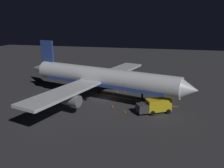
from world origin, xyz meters
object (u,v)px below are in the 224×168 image
object	(u,v)px
traffic_cone_near_right	(117,92)
traffic_cone_under_wing	(113,106)
baggage_truck	(155,106)
ground_crew_worker	(142,106)
catering_truck	(115,83)
traffic_cone_near_left	(125,92)
traffic_cone_far	(125,112)
airliner	(100,78)

from	to	relation	value
traffic_cone_near_right	traffic_cone_under_wing	world-z (taller)	same
baggage_truck	traffic_cone_under_wing	size ratio (longest dim) A/B	11.70
traffic_cone_near_right	traffic_cone_under_wing	size ratio (longest dim) A/B	1.00
ground_crew_worker	traffic_cone_near_right	size ratio (longest dim) A/B	3.16
catering_truck	traffic_cone_near_left	xyz separation A→B (m)	(3.15, 3.29, -1.06)
ground_crew_worker	catering_truck	bearing A→B (deg)	-148.03
traffic_cone_near_left	traffic_cone_far	size ratio (longest dim) A/B	1.00
traffic_cone_near_right	baggage_truck	bearing A→B (deg)	42.78
catering_truck	traffic_cone_under_wing	distance (m)	13.42
baggage_truck	traffic_cone_near_right	xyz separation A→B (m)	(-9.97, -9.23, -1.06)
ground_crew_worker	traffic_cone_near_left	bearing A→B (deg)	-153.81
airliner	ground_crew_worker	distance (m)	11.01
traffic_cone_far	traffic_cone_near_right	bearing A→B (deg)	-160.88
catering_truck	traffic_cone_far	bearing A→B (deg)	19.72
catering_truck	traffic_cone_under_wing	bearing A→B (deg)	11.35
airliner	ground_crew_worker	xyz separation A→B (m)	(4.51, 9.33, -3.71)
traffic_cone_near_left	traffic_cone_near_right	bearing A→B (deg)	-68.66
traffic_cone_far	catering_truck	bearing A→B (deg)	-160.28
traffic_cone_under_wing	traffic_cone_near_right	bearing A→B (deg)	-173.10
traffic_cone_under_wing	airliner	bearing A→B (deg)	-140.00
airliner	traffic_cone_near_right	size ratio (longest dim) A/B	71.27
baggage_truck	catering_truck	xyz separation A→B (m)	(-13.82, -10.74, -0.01)
traffic_cone_near_left	airliner	bearing A→B (deg)	-38.96
baggage_truck	traffic_cone_near_left	bearing A→B (deg)	-145.05
traffic_cone_near_right	traffic_cone_near_left	bearing A→B (deg)	111.34
baggage_truck	traffic_cone_near_right	bearing A→B (deg)	-137.22
traffic_cone_under_wing	baggage_truck	bearing A→B (deg)	85.02
catering_truck	ground_crew_worker	distance (m)	15.48
ground_crew_worker	traffic_cone_under_wing	distance (m)	5.60
baggage_truck	traffic_cone_near_right	world-z (taller)	baggage_truck
ground_crew_worker	traffic_cone_under_wing	bearing A→B (deg)	-90.17
baggage_truck	traffic_cone_near_right	size ratio (longest dim) A/B	11.70
airliner	traffic_cone_far	xyz separation A→B (m)	(6.61, 6.59, -4.34)
catering_truck	traffic_cone_near_right	size ratio (longest dim) A/B	11.04
airliner	ground_crew_worker	size ratio (longest dim) A/B	22.53
airliner	traffic_cone_near_right	xyz separation A→B (m)	(-4.78, 2.65, -4.34)
traffic_cone_under_wing	traffic_cone_far	bearing A→B (deg)	53.20
baggage_truck	catering_truck	world-z (taller)	catering_truck
traffic_cone_near_right	traffic_cone_under_wing	distance (m)	9.34
baggage_truck	traffic_cone_far	bearing A→B (deg)	-75.09
traffic_cone_far	traffic_cone_under_wing	bearing A→B (deg)	-126.80
traffic_cone_near_left	catering_truck	bearing A→B (deg)	-133.80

